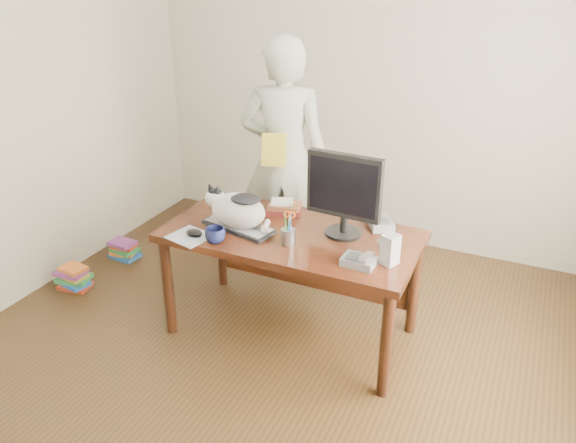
{
  "coord_description": "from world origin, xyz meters",
  "views": [
    {
      "loc": [
        1.31,
        -2.28,
        2.33
      ],
      "look_at": [
        0.0,
        0.55,
        0.85
      ],
      "focal_mm": 35.0,
      "sensor_mm": 36.0,
      "label": 1
    }
  ],
  "objects_px": {
    "book_pile_b": "(124,250)",
    "speaker": "(390,250)",
    "book_pile_a": "(74,278)",
    "monitor": "(344,191)",
    "person": "(284,159)",
    "calculator": "(380,223)",
    "cat": "(236,208)",
    "book_stack": "(284,207)",
    "mouse": "(194,233)",
    "desk": "(296,248)",
    "baseball": "(384,242)",
    "coffee_mug": "(215,235)",
    "phone": "(360,260)",
    "pen_cup": "(288,235)",
    "keyboard": "(239,226)"
  },
  "relations": [
    {
      "from": "speaker",
      "to": "book_pile_a",
      "type": "distance_m",
      "value": 2.53
    },
    {
      "from": "mouse",
      "to": "person",
      "type": "bearing_deg",
      "value": 98.1
    },
    {
      "from": "baseball",
      "to": "book_pile_b",
      "type": "height_order",
      "value": "baseball"
    },
    {
      "from": "phone",
      "to": "speaker",
      "type": "xyz_separation_m",
      "value": [
        0.15,
        0.08,
        0.06
      ]
    },
    {
      "from": "monitor",
      "to": "book_pile_a",
      "type": "distance_m",
      "value": 2.29
    },
    {
      "from": "monitor",
      "to": "baseball",
      "type": "height_order",
      "value": "monitor"
    },
    {
      "from": "phone",
      "to": "book_pile_b",
      "type": "height_order",
      "value": "phone"
    },
    {
      "from": "mouse",
      "to": "cat",
      "type": "bearing_deg",
      "value": 62.88
    },
    {
      "from": "coffee_mug",
      "to": "book_stack",
      "type": "bearing_deg",
      "value": 71.59
    },
    {
      "from": "phone",
      "to": "speaker",
      "type": "distance_m",
      "value": 0.18
    },
    {
      "from": "keyboard",
      "to": "book_pile_a",
      "type": "distance_m",
      "value": 1.58
    },
    {
      "from": "monitor",
      "to": "book_stack",
      "type": "relative_size",
      "value": 1.98
    },
    {
      "from": "cat",
      "to": "book_stack",
      "type": "height_order",
      "value": "cat"
    },
    {
      "from": "book_stack",
      "to": "baseball",
      "type": "bearing_deg",
      "value": -30.3
    },
    {
      "from": "baseball",
      "to": "calculator",
      "type": "xyz_separation_m",
      "value": [
        -0.1,
        0.26,
        -0.01
      ]
    },
    {
      "from": "calculator",
      "to": "book_pile_a",
      "type": "xyz_separation_m",
      "value": [
        -2.24,
        -0.51,
        -0.69
      ]
    },
    {
      "from": "book_pile_b",
      "to": "speaker",
      "type": "bearing_deg",
      "value": -11.28
    },
    {
      "from": "coffee_mug",
      "to": "person",
      "type": "relative_size",
      "value": 0.07
    },
    {
      "from": "desk",
      "to": "book_pile_b",
      "type": "xyz_separation_m",
      "value": [
        -1.72,
        0.27,
        -0.53
      ]
    },
    {
      "from": "phone",
      "to": "pen_cup",
      "type": "bearing_deg",
      "value": 175.07
    },
    {
      "from": "pen_cup",
      "to": "baseball",
      "type": "xyz_separation_m",
      "value": [
        0.54,
        0.2,
        -0.03
      ]
    },
    {
      "from": "book_pile_b",
      "to": "baseball",
      "type": "bearing_deg",
      "value": -7.29
    },
    {
      "from": "book_stack",
      "to": "keyboard",
      "type": "bearing_deg",
      "value": -129.41
    },
    {
      "from": "desk",
      "to": "speaker",
      "type": "relative_size",
      "value": 8.84
    },
    {
      "from": "desk",
      "to": "monitor",
      "type": "xyz_separation_m",
      "value": [
        0.3,
        0.02,
        0.45
      ]
    },
    {
      "from": "calculator",
      "to": "book_pile_b",
      "type": "height_order",
      "value": "calculator"
    },
    {
      "from": "baseball",
      "to": "book_pile_a",
      "type": "xyz_separation_m",
      "value": [
        -2.33,
        -0.26,
        -0.7
      ]
    },
    {
      "from": "monitor",
      "to": "person",
      "type": "height_order",
      "value": "person"
    },
    {
      "from": "baseball",
      "to": "book_stack",
      "type": "distance_m",
      "value": 0.78
    },
    {
      "from": "phone",
      "to": "desk",
      "type": "bearing_deg",
      "value": 153.87
    },
    {
      "from": "desk",
      "to": "book_pile_a",
      "type": "bearing_deg",
      "value": -170.97
    },
    {
      "from": "coffee_mug",
      "to": "book_pile_b",
      "type": "xyz_separation_m",
      "value": [
        -1.36,
        0.66,
        -0.73
      ]
    },
    {
      "from": "book_pile_a",
      "to": "mouse",
      "type": "bearing_deg",
      "value": -4.53
    },
    {
      "from": "phone",
      "to": "baseball",
      "type": "distance_m",
      "value": 0.27
    },
    {
      "from": "mouse",
      "to": "baseball",
      "type": "xyz_separation_m",
      "value": [
        1.11,
        0.35,
        0.01
      ]
    },
    {
      "from": "coffee_mug",
      "to": "baseball",
      "type": "xyz_separation_m",
      "value": [
        0.95,
        0.37,
        -0.01
      ]
    },
    {
      "from": "desk",
      "to": "mouse",
      "type": "xyz_separation_m",
      "value": [
        -0.53,
        -0.38,
        0.17
      ]
    },
    {
      "from": "desk",
      "to": "cat",
      "type": "bearing_deg",
      "value": -154.97
    },
    {
      "from": "mouse",
      "to": "phone",
      "type": "bearing_deg",
      "value": 18.08
    },
    {
      "from": "coffee_mug",
      "to": "book_pile_b",
      "type": "height_order",
      "value": "coffee_mug"
    },
    {
      "from": "monitor",
      "to": "person",
      "type": "xyz_separation_m",
      "value": [
        -0.73,
        0.7,
        -0.12
      ]
    },
    {
      "from": "desk",
      "to": "mouse",
      "type": "bearing_deg",
      "value": -144.59
    },
    {
      "from": "cat",
      "to": "speaker",
      "type": "relative_size",
      "value": 2.65
    },
    {
      "from": "book_stack",
      "to": "calculator",
      "type": "height_order",
      "value": "book_stack"
    },
    {
      "from": "mouse",
      "to": "speaker",
      "type": "relative_size",
      "value": 0.68
    },
    {
      "from": "desk",
      "to": "pen_cup",
      "type": "distance_m",
      "value": 0.31
    },
    {
      "from": "phone",
      "to": "book_pile_a",
      "type": "distance_m",
      "value": 2.37
    },
    {
      "from": "monitor",
      "to": "person",
      "type": "bearing_deg",
      "value": 140.03
    },
    {
      "from": "desk",
      "to": "monitor",
      "type": "relative_size",
      "value": 3.01
    },
    {
      "from": "coffee_mug",
      "to": "speaker",
      "type": "relative_size",
      "value": 0.67
    }
  ]
}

